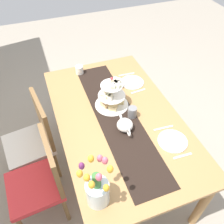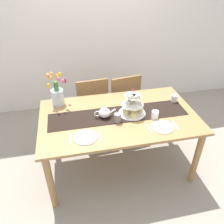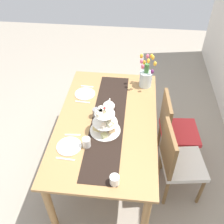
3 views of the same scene
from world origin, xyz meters
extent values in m
plane|color=gray|center=(0.00, 0.00, 0.00)|extent=(8.00, 8.00, 0.00)
cube|color=#A37747|center=(0.00, 0.00, 0.74)|extent=(1.72, 1.01, 0.03)
cylinder|color=#A37747|center=(-0.79, -0.44, 0.36)|extent=(0.07, 0.07, 0.73)
cylinder|color=#A37747|center=(0.79, -0.44, 0.36)|extent=(0.07, 0.07, 0.73)
cylinder|color=#A37747|center=(-0.79, 0.44, 0.36)|extent=(0.07, 0.07, 0.73)
cylinder|color=#A37747|center=(0.79, 0.44, 0.36)|extent=(0.07, 0.07, 0.73)
cylinder|color=brown|center=(-0.06, 1.00, 0.21)|extent=(0.04, 0.04, 0.41)
cylinder|color=brown|center=(-0.41, 0.97, 0.21)|extent=(0.04, 0.04, 0.41)
cylinder|color=brown|center=(-0.03, 0.64, 0.21)|extent=(0.04, 0.04, 0.41)
cylinder|color=brown|center=(-0.39, 0.61, 0.21)|extent=(0.04, 0.04, 0.41)
cube|color=red|center=(-0.22, 0.81, 0.43)|extent=(0.45, 0.45, 0.05)
cube|color=brown|center=(-0.21, 0.62, 0.69)|extent=(0.42, 0.07, 0.45)
cylinder|color=brown|center=(0.38, 1.01, 0.21)|extent=(0.04, 0.04, 0.41)
cylinder|color=brown|center=(0.02, 0.96, 0.21)|extent=(0.04, 0.04, 0.41)
cylinder|color=brown|center=(0.43, 0.65, 0.21)|extent=(0.04, 0.04, 0.41)
cylinder|color=brown|center=(0.07, 0.60, 0.21)|extent=(0.04, 0.04, 0.41)
cube|color=silver|center=(0.23, 0.81, 0.43)|extent=(0.48, 0.48, 0.05)
cube|color=brown|center=(0.25, 0.62, 0.69)|extent=(0.42, 0.10, 0.45)
cube|color=black|center=(0.00, 0.01, 0.76)|extent=(1.53, 0.33, 0.00)
cylinder|color=beige|center=(0.15, 0.00, 0.90)|extent=(0.01, 0.01, 0.28)
cylinder|color=white|center=(0.15, 0.00, 0.77)|extent=(0.30, 0.30, 0.01)
cylinder|color=white|center=(0.15, 0.00, 0.88)|extent=(0.24, 0.24, 0.01)
cylinder|color=white|center=(0.15, 0.00, 0.99)|extent=(0.19, 0.19, 0.01)
cube|color=beige|center=(0.25, 0.01, 0.79)|extent=(0.07, 0.07, 0.05)
cube|color=#E7BF8A|center=(0.16, 0.06, 0.79)|extent=(0.09, 0.09, 0.05)
cube|color=beige|center=(0.09, 0.01, 0.79)|extent=(0.09, 0.09, 0.05)
cube|color=#E9D288|center=(0.15, -0.08, 0.79)|extent=(0.08, 0.08, 0.05)
cube|color=silver|center=(0.22, -0.01, 0.90)|extent=(0.06, 0.05, 0.03)
cube|color=beige|center=(0.20, 0.05, 0.90)|extent=(0.07, 0.06, 0.03)
cube|color=beige|center=(0.16, 0.07, 0.90)|extent=(0.05, 0.07, 0.03)
cube|color=beige|center=(0.13, 0.05, 0.90)|extent=(0.05, 0.06, 0.03)
cube|color=beige|center=(0.11, 0.03, 0.90)|extent=(0.07, 0.06, 0.03)
cube|color=beige|center=(0.11, 0.01, 1.01)|extent=(0.06, 0.05, 0.03)
cube|color=silver|center=(0.11, -0.04, 1.01)|extent=(0.07, 0.06, 0.03)
cube|color=beige|center=(0.14, -0.04, 1.01)|extent=(0.06, 0.07, 0.03)
cube|color=beige|center=(0.16, -0.05, 1.01)|extent=(0.05, 0.06, 0.03)
cube|color=beige|center=(0.19, -0.04, 1.01)|extent=(0.07, 0.06, 0.03)
sphere|color=red|center=(0.15, 0.00, 1.06)|extent=(0.02, 0.02, 0.02)
ellipsoid|color=white|center=(-0.16, 0.00, 0.81)|extent=(0.13, 0.13, 0.10)
cone|color=white|center=(-0.16, 0.00, 0.88)|extent=(0.06, 0.06, 0.04)
cylinder|color=white|center=(-0.07, 0.00, 0.82)|extent=(0.07, 0.02, 0.06)
torus|color=white|center=(-0.24, 0.00, 0.81)|extent=(0.07, 0.01, 0.07)
cylinder|color=silver|center=(-0.64, 0.38, 0.85)|extent=(0.15, 0.15, 0.18)
cylinder|color=#3D7538|center=(-0.64, 0.38, 0.99)|extent=(0.05, 0.05, 0.12)
ellipsoid|color=yellow|center=(-0.58, 0.39, 1.13)|extent=(0.04, 0.04, 0.06)
ellipsoid|color=#6B2860|center=(-0.54, 0.44, 1.02)|extent=(0.04, 0.04, 0.06)
ellipsoid|color=yellow|center=(-0.62, 0.46, 1.08)|extent=(0.04, 0.04, 0.06)
ellipsoid|color=yellow|center=(-0.68, 0.44, 1.12)|extent=(0.04, 0.04, 0.06)
ellipsoid|color=yellow|center=(-0.72, 0.42, 1.11)|extent=(0.04, 0.04, 0.06)
ellipsoid|color=#E5607A|center=(-0.70, 0.38, 1.12)|extent=(0.04, 0.04, 0.06)
ellipsoid|color=yellow|center=(-0.72, 0.35, 1.03)|extent=(0.04, 0.04, 0.06)
ellipsoid|color=yellow|center=(-0.68, 0.31, 1.13)|extent=(0.04, 0.04, 0.06)
ellipsoid|color=#E5607A|center=(-0.60, 0.31, 1.11)|extent=(0.04, 0.04, 0.06)
ellipsoid|color=#E5607A|center=(-0.56, 0.33, 1.07)|extent=(0.04, 0.04, 0.06)
cylinder|color=white|center=(0.73, 0.15, 0.80)|extent=(0.08, 0.08, 0.08)
cylinder|color=white|center=(-0.40, -0.30, 0.76)|extent=(0.23, 0.23, 0.01)
cube|color=silver|center=(-0.54, -0.30, 0.76)|extent=(0.02, 0.15, 0.01)
cube|color=silver|center=(-0.25, -0.30, 0.76)|extent=(0.02, 0.17, 0.01)
cylinder|color=white|center=(0.39, -0.30, 0.76)|extent=(0.23, 0.23, 0.01)
cube|color=silver|center=(0.24, -0.30, 0.76)|extent=(0.03, 0.15, 0.01)
cube|color=silver|center=(0.53, -0.30, 0.76)|extent=(0.02, 0.17, 0.01)
cylinder|color=slate|center=(-0.04, -0.12, 0.81)|extent=(0.08, 0.08, 0.09)
cylinder|color=white|center=(0.36, -0.14, 0.81)|extent=(0.08, 0.08, 0.09)
camera|label=1|loc=(-1.30, 0.52, 2.21)|focal=37.64mm
camera|label=2|loc=(-0.49, -1.97, 2.17)|focal=36.01mm
camera|label=3|loc=(1.87, 0.25, 2.57)|focal=41.06mm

